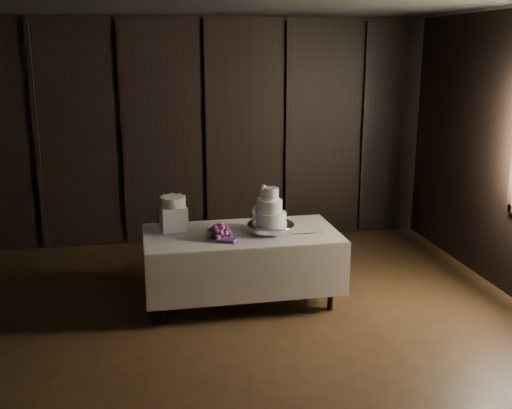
# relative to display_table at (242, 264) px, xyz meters

# --- Properties ---
(room) EXTENTS (6.08, 7.08, 3.08)m
(room) POSITION_rel_display_table_xyz_m (-0.13, -1.30, 1.08)
(room) COLOR black
(room) RESTS_ON ground
(display_table) EXTENTS (2.01, 1.08, 0.76)m
(display_table) POSITION_rel_display_table_xyz_m (0.00, 0.00, 0.00)
(display_table) COLOR beige
(display_table) RESTS_ON ground
(cake_stand) EXTENTS (0.52, 0.52, 0.09)m
(cake_stand) POSITION_rel_display_table_xyz_m (0.29, -0.05, 0.39)
(cake_stand) COLOR silver
(cake_stand) RESTS_ON display_table
(wedding_cake) EXTENTS (0.36, 0.32, 0.38)m
(wedding_cake) POSITION_rel_display_table_xyz_m (0.27, -0.07, 0.58)
(wedding_cake) COLOR white
(wedding_cake) RESTS_ON cake_stand
(bouquet) EXTENTS (0.43, 0.48, 0.19)m
(bouquet) POSITION_rel_display_table_xyz_m (-0.25, -0.17, 0.41)
(bouquet) COLOR #CF5174
(bouquet) RESTS_ON display_table
(box_pedestal) EXTENTS (0.30, 0.30, 0.25)m
(box_pedestal) POSITION_rel_display_table_xyz_m (-0.68, 0.22, 0.47)
(box_pedestal) COLOR white
(box_pedestal) RESTS_ON display_table
(small_cake) EXTENTS (0.33, 0.33, 0.11)m
(small_cake) POSITION_rel_display_table_xyz_m (-0.68, 0.22, 0.65)
(small_cake) COLOR white
(small_cake) RESTS_ON box_pedestal
(cake_knife) EXTENTS (0.37, 0.03, 0.01)m
(cake_knife) POSITION_rel_display_table_xyz_m (0.58, -0.17, 0.35)
(cake_knife) COLOR silver
(cake_knife) RESTS_ON display_table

